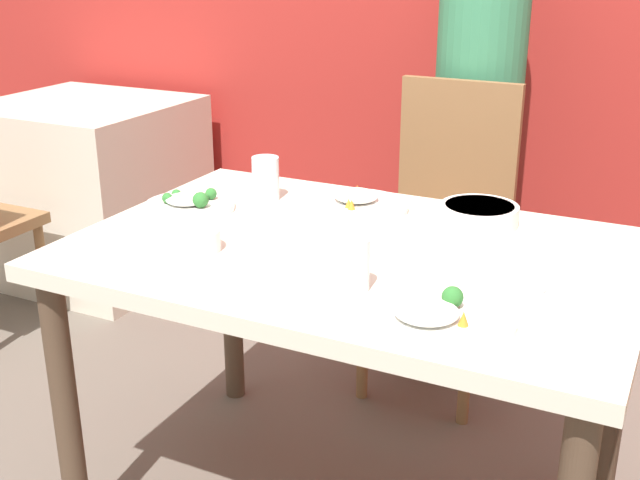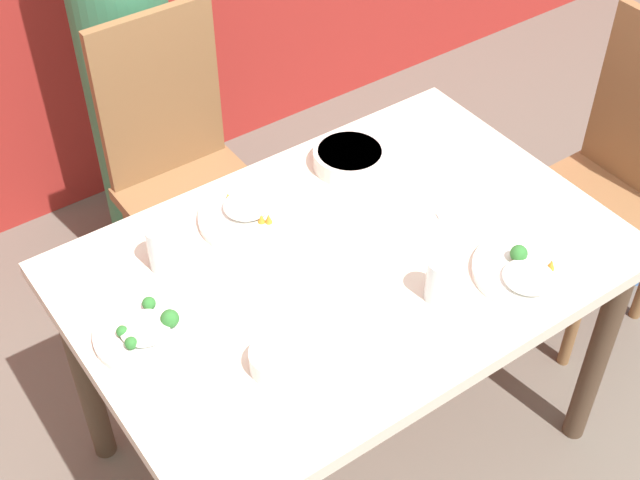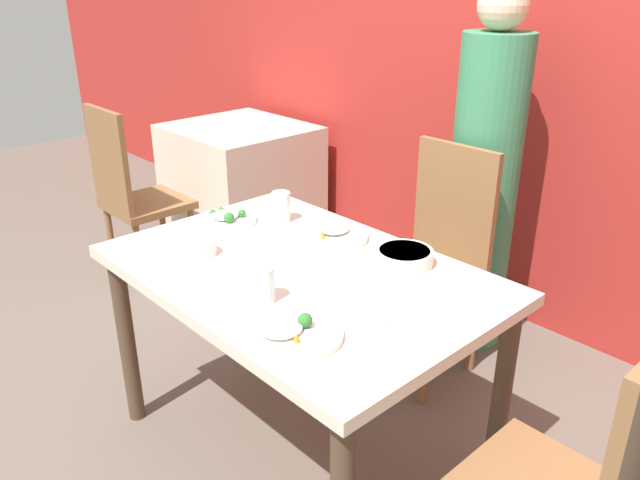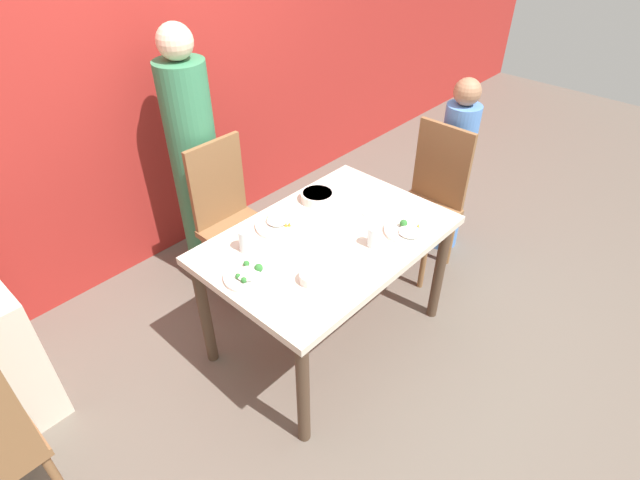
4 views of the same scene
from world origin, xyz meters
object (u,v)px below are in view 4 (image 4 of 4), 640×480
Objects in this scene: chair_child_spot at (428,198)px; person_child at (452,173)px; person_adult at (196,166)px; plate_rice_adult at (281,224)px; glass_water_tall at (374,237)px; chair_adult_spot at (232,216)px; bowl_curry at (317,196)px.

chair_child_spot is 0.80× the size of person_child.
person_adult is 5.86× the size of plate_rice_adult.
glass_water_tall is (-1.15, -0.22, 0.21)m from person_child.
person_child is at bearing 90.00° from chair_child_spot.
person_child is at bearing -30.99° from chair_adult_spot.
glass_water_tall reaches higher than plate_rice_adult.
bowl_curry is 0.69× the size of plate_rice_adult.
plate_rice_adult is at bearing -102.48° from chair_child_spot.
chair_adult_spot is at bearing 97.02° from glass_water_tall.
person_adult is at bearing 139.88° from person_child.
person_child is at bearing -10.01° from plate_rice_adult.
person_adult is 1.30× the size of person_child.
person_child is at bearing -14.50° from bowl_curry.
person_child is 1.38m from plate_rice_adult.
chair_adult_spot is 0.61× the size of person_adult.
chair_adult_spot is 0.39m from person_adult.
chair_adult_spot is 0.80× the size of person_child.
glass_water_tall is (0.12, -0.98, 0.28)m from chair_adult_spot.
person_adult reaches higher than chair_child_spot.
person_child is (1.27, -0.76, 0.07)m from chair_adult_spot.
plate_rice_adult is 2.51× the size of glass_water_tall.
chair_child_spot is 0.84m from bowl_curry.
glass_water_tall is at bearing -169.39° from person_child.
bowl_curry is (0.24, -0.80, 0.01)m from person_adult.
glass_water_tall is (-0.88, -0.22, 0.28)m from chair_child_spot.
chair_adult_spot is 1.00× the size of chair_child_spot.
plate_rice_adult is at bearing 169.99° from person_child.
chair_child_spot reaches higher than plate_rice_adult.
glass_water_tall is (0.20, -0.45, 0.04)m from plate_rice_adult.
bowl_curry is at bearing -64.54° from chair_adult_spot.
person_adult is at bearing 84.83° from plate_rice_adult.
person_child is 6.49× the size of bowl_curry.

